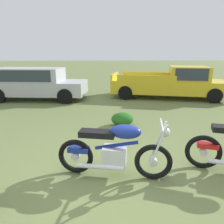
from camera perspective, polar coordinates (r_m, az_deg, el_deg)
ground_plane at (r=3.76m, az=-1.19°, el=-18.23°), size 120.00×120.00×0.00m
motorcycle_blue at (r=3.70m, az=0.77°, el=-10.21°), size 1.96×0.73×1.02m
car_silver at (r=10.52m, az=-20.17°, el=7.67°), size 4.49×2.22×1.43m
pickup_truck_yellow at (r=10.66m, az=16.12°, el=7.65°), size 5.52×3.04×1.49m
shrub_low at (r=6.35m, az=2.77°, el=-1.89°), size 0.65×0.52×0.39m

